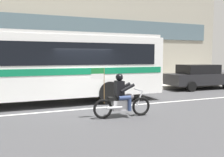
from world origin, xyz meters
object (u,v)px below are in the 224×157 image
object	(u,v)px
transit_bus	(28,63)
parked_sedan_curbside	(200,76)
motorcycle_with_rider	(122,99)
fire_hydrant	(98,84)

from	to	relation	value
transit_bus	parked_sedan_curbside	size ratio (longest dim) A/B	2.58
transit_bus	parked_sedan_curbside	bearing A→B (deg)	7.23
motorcycle_with_rider	parked_sedan_curbside	size ratio (longest dim) A/B	0.46
fire_hydrant	parked_sedan_curbside	bearing A→B (deg)	-9.25
fire_hydrant	transit_bus	bearing A→B (deg)	-148.62
motorcycle_with_rider	fire_hydrant	xyz separation A→B (m)	(1.13, 6.08, -0.15)
transit_bus	fire_hydrant	bearing A→B (deg)	31.38
motorcycle_with_rider	fire_hydrant	bearing A→B (deg)	79.43
transit_bus	motorcycle_with_rider	size ratio (longest dim) A/B	5.65
motorcycle_with_rider	fire_hydrant	distance (m)	6.18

